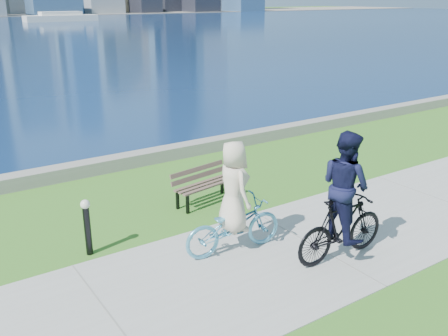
% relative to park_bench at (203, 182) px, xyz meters
% --- Properties ---
extents(ground, '(320.00, 320.00, 0.00)m').
position_rel_park_bench_xyz_m(ground, '(0.59, -2.93, -0.49)').
color(ground, '#2D641A').
rests_on(ground, ground).
extents(concrete_path, '(80.00, 3.50, 0.02)m').
position_rel_park_bench_xyz_m(concrete_path, '(0.59, -2.93, -0.48)').
color(concrete_path, '#959691').
rests_on(concrete_path, ground).
extents(seawall, '(90.00, 0.50, 0.35)m').
position_rel_park_bench_xyz_m(seawall, '(0.59, 3.27, -0.31)').
color(seawall, slate).
rests_on(seawall, ground).
extents(ferry_far, '(12.69, 3.62, 1.72)m').
position_rel_park_bench_xyz_m(ferry_far, '(22.59, 85.44, 0.23)').
color(ferry_far, silver).
rests_on(ferry_far, ground).
extents(park_bench, '(1.61, 0.78, 0.80)m').
position_rel_park_bench_xyz_m(park_bench, '(0.00, 0.00, 0.00)').
color(park_bench, black).
rests_on(park_bench, ground).
extents(bollard_lamp, '(0.17, 0.17, 1.07)m').
position_rel_park_bench_xyz_m(bollard_lamp, '(-3.00, -0.91, 0.12)').
color(bollard_lamp, black).
rests_on(bollard_lamp, ground).
extents(cyclist_woman, '(0.87, 1.97, 2.09)m').
position_rel_park_bench_xyz_m(cyclist_woman, '(-0.78, -2.30, 0.31)').
color(cyclist_woman, '#50A0C3').
rests_on(cyclist_woman, ground).
extents(cyclist_man, '(0.75, 1.97, 2.35)m').
position_rel_park_bench_xyz_m(cyclist_man, '(0.65, -3.58, 0.52)').
color(cyclist_man, black).
rests_on(cyclist_man, ground).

